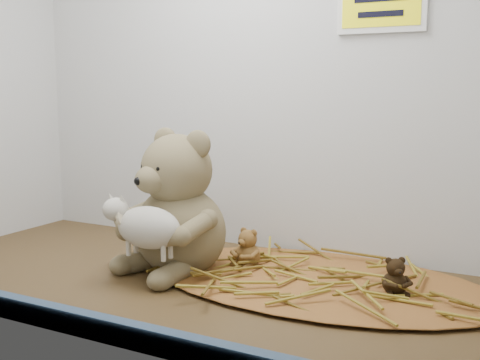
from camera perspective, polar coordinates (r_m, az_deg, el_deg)
The scene contains 7 objects.
alcove_shell at distance 121.67cm, azimuth -3.62°, elevation 12.36°, with size 120.40×60.20×90.40cm.
front_rail at distance 97.99cm, azimuth -15.31°, elevation -12.80°, with size 119.28×2.20×3.60cm, color #3B5370.
straw_bed at distance 117.90cm, azimuth 7.20°, elevation -9.42°, with size 69.87×40.57×1.35cm, color brown.
main_teddy at distance 122.11cm, azimuth -5.75°, elevation -2.00°, with size 23.58×24.89×29.25cm, color #837451, non-canonical shape.
toy_lamb at distance 114.42cm, azimuth -8.64°, elevation -4.49°, with size 17.46×10.66×11.28cm, color silver, non-canonical shape.
mini_teddy_tan at distance 123.89cm, azimuth 0.78°, elevation -6.23°, with size 6.33×6.68×7.85cm, color brown, non-canonical shape.
mini_teddy_brown at distance 111.08cm, azimuth 14.49°, elevation -8.60°, with size 5.40×5.70×6.70cm, color black, non-canonical shape.
Camera 1 is at (63.47, -94.52, 37.23)cm, focal length 45.00 mm.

